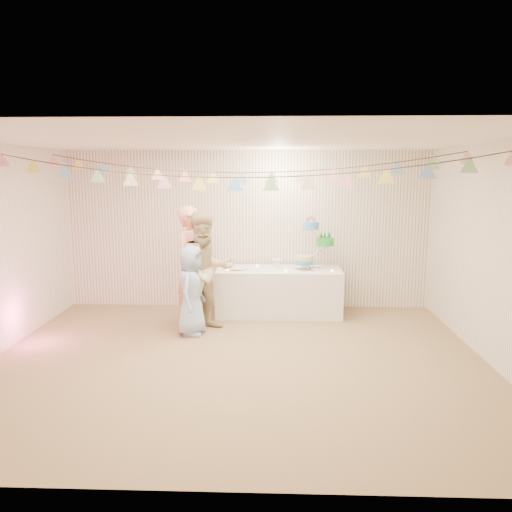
{
  "coord_description": "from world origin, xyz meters",
  "views": [
    {
      "loc": [
        0.43,
        -5.71,
        2.26
      ],
      "look_at": [
        0.2,
        0.8,
        1.15
      ],
      "focal_mm": 35.0,
      "sensor_mm": 36.0,
      "label": 1
    }
  ],
  "objects_px": {
    "cake_stand": "(314,244)",
    "person_child": "(191,290)",
    "table": "(279,292)",
    "person_adult_b": "(206,271)",
    "person_adult_a": "(193,266)"
  },
  "relations": [
    {
      "from": "cake_stand",
      "to": "person_child",
      "type": "relative_size",
      "value": 0.61
    },
    {
      "from": "table",
      "to": "person_adult_b",
      "type": "relative_size",
      "value": 1.14
    },
    {
      "from": "cake_stand",
      "to": "person_adult_b",
      "type": "relative_size",
      "value": 0.45
    },
    {
      "from": "table",
      "to": "person_adult_a",
      "type": "bearing_deg",
      "value": -156.74
    },
    {
      "from": "table",
      "to": "cake_stand",
      "type": "distance_m",
      "value": 0.95
    },
    {
      "from": "table",
      "to": "cake_stand",
      "type": "bearing_deg",
      "value": 5.19
    },
    {
      "from": "table",
      "to": "person_adult_b",
      "type": "distance_m",
      "value": 1.42
    },
    {
      "from": "cake_stand",
      "to": "person_child",
      "type": "distance_m",
      "value": 2.14
    },
    {
      "from": "table",
      "to": "person_child",
      "type": "bearing_deg",
      "value": -139.66
    },
    {
      "from": "person_child",
      "to": "person_adult_b",
      "type": "bearing_deg",
      "value": -32.02
    },
    {
      "from": "table",
      "to": "person_adult_a",
      "type": "height_order",
      "value": "person_adult_a"
    },
    {
      "from": "person_adult_a",
      "to": "person_adult_b",
      "type": "bearing_deg",
      "value": -112.84
    },
    {
      "from": "table",
      "to": "person_adult_a",
      "type": "xyz_separation_m",
      "value": [
        -1.28,
        -0.55,
        0.52
      ]
    },
    {
      "from": "table",
      "to": "person_child",
      "type": "xyz_separation_m",
      "value": [
        -1.22,
        -1.04,
        0.26
      ]
    },
    {
      "from": "person_adult_a",
      "to": "cake_stand",
      "type": "bearing_deg",
      "value": -44.1
    }
  ]
}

